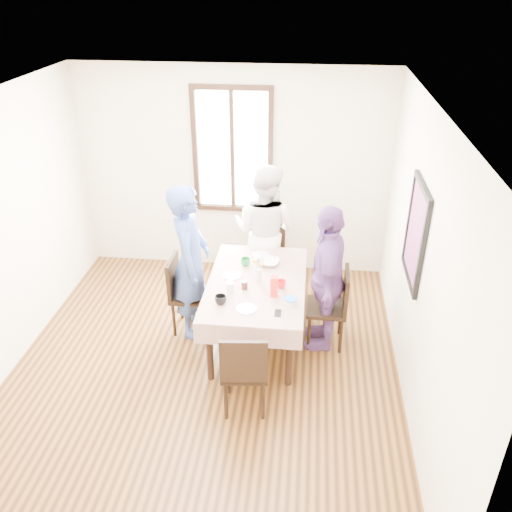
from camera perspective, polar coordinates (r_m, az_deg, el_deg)
name	(u,v)px	position (r m, az deg, el deg)	size (l,w,h in m)	color
ground	(205,370)	(5.64, -5.57, -12.18)	(4.50, 4.50, 0.00)	#311D0E
back_wall	(233,173)	(6.89, -2.47, 8.96)	(4.00, 4.00, 0.00)	beige
right_wall	(421,269)	(4.87, 17.35, -1.32)	(4.50, 4.50, 0.00)	beige
window_frame	(233,151)	(6.77, -2.55, 11.28)	(1.02, 0.06, 1.62)	black
window_pane	(233,151)	(6.78, -2.54, 11.31)	(0.90, 0.02, 1.50)	white
art_poster	(416,233)	(5.04, 16.92, 2.36)	(0.04, 0.76, 0.96)	red
dining_table	(256,312)	(5.80, 0.05, -6.05)	(0.91, 1.48, 0.75)	black
tablecloth	(257,282)	(5.59, 0.06, -2.84)	(1.03, 1.60, 0.01)	#550E09
chair_left	(191,295)	(5.98, -7.04, -4.17)	(0.42, 0.42, 0.91)	black
chair_right	(326,308)	(5.77, 7.61, -5.54)	(0.42, 0.42, 0.91)	black
chair_far	(265,260)	(6.61, 1.00, -0.45)	(0.42, 0.42, 0.91)	black
chair_near	(245,368)	(4.95, -1.23, -12.01)	(0.42, 0.42, 0.91)	black
person_left	(190,262)	(5.76, -7.09, -0.63)	(0.64, 0.42, 1.76)	#334B8C
person_far	(265,232)	(6.41, 1.01, 2.57)	(0.83, 0.65, 1.71)	white
person_right	(327,278)	(5.57, 7.65, -2.39)	(0.97, 0.40, 1.65)	#633D7C
mug_black	(221,300)	(5.22, -3.85, -4.74)	(0.12, 0.12, 0.09)	black
mug_flag	(281,284)	(5.46, 2.75, -3.09)	(0.10, 0.10, 0.09)	red
mug_green	(245,262)	(5.87, -1.15, -0.63)	(0.11, 0.11, 0.08)	#0C7226
serving_bowl	(268,262)	(5.89, 1.36, -0.68)	(0.24, 0.24, 0.06)	white
juice_carton	(274,287)	(5.30, 1.97, -3.32)	(0.07, 0.07, 0.22)	red
butter_tub	(291,302)	(5.23, 3.78, -4.94)	(0.11, 0.11, 0.06)	white
jam_jar	(244,285)	(5.44, -1.25, -3.16)	(0.06, 0.06, 0.09)	black
drinking_glass	(230,287)	(5.39, -2.83, -3.40)	(0.08, 0.08, 0.11)	silver
smartphone	(278,313)	(5.10, 2.38, -6.18)	(0.06, 0.12, 0.01)	black
flower_vase	(258,275)	(5.57, 0.24, -2.04)	(0.07, 0.07, 0.14)	silver
plate_left	(232,275)	(5.69, -2.61, -2.09)	(0.20, 0.20, 0.01)	white
plate_far	(261,255)	(6.08, 0.52, 0.11)	(0.20, 0.20, 0.01)	white
plate_near	(247,309)	(5.15, -1.02, -5.73)	(0.20, 0.20, 0.01)	white
butter_lid	(291,299)	(5.21, 3.79, -4.63)	(0.12, 0.12, 0.01)	blue
flower_bunch	(258,265)	(5.51, 0.24, -0.96)	(0.09, 0.09, 0.10)	yellow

